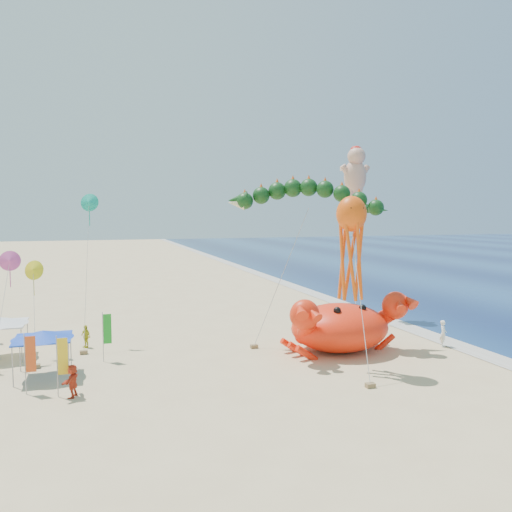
{
  "coord_description": "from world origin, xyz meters",
  "views": [
    {
      "loc": [
        -12.53,
        -30.32,
        9.34
      ],
      "look_at": [
        -2.0,
        2.0,
        6.5
      ],
      "focal_mm": 35.0,
      "sensor_mm": 36.0,
      "label": 1
    }
  ],
  "objects_px": {
    "dragon_kite": "(307,201)",
    "octopus_kite": "(351,240)",
    "canopy_blue": "(43,335)",
    "cherub_kite": "(355,170)",
    "crab_inflatable": "(341,326)"
  },
  "relations": [
    {
      "from": "crab_inflatable",
      "to": "dragon_kite",
      "type": "relative_size",
      "value": 0.8
    },
    {
      "from": "cherub_kite",
      "to": "octopus_kite",
      "type": "bearing_deg",
      "value": -119.9
    },
    {
      "from": "cherub_kite",
      "to": "octopus_kite",
      "type": "distance_m",
      "value": 16.97
    },
    {
      "from": "octopus_kite",
      "to": "canopy_blue",
      "type": "distance_m",
      "value": 18.78
    },
    {
      "from": "cherub_kite",
      "to": "dragon_kite",
      "type": "bearing_deg",
      "value": -137.26
    },
    {
      "from": "dragon_kite",
      "to": "canopy_blue",
      "type": "xyz_separation_m",
      "value": [
        -17.47,
        -2.4,
        -7.86
      ]
    },
    {
      "from": "crab_inflatable",
      "to": "canopy_blue",
      "type": "distance_m",
      "value": 18.82
    },
    {
      "from": "canopy_blue",
      "to": "cherub_kite",
      "type": "bearing_deg",
      "value": 21.1
    },
    {
      "from": "cherub_kite",
      "to": "canopy_blue",
      "type": "xyz_separation_m",
      "value": [
        -25.53,
        -9.85,
        -10.85
      ]
    },
    {
      "from": "dragon_kite",
      "to": "octopus_kite",
      "type": "relative_size",
      "value": 1.11
    },
    {
      "from": "crab_inflatable",
      "to": "octopus_kite",
      "type": "height_order",
      "value": "octopus_kite"
    },
    {
      "from": "dragon_kite",
      "to": "cherub_kite",
      "type": "distance_m",
      "value": 11.38
    },
    {
      "from": "dragon_kite",
      "to": "octopus_kite",
      "type": "distance_m",
      "value": 6.94
    },
    {
      "from": "crab_inflatable",
      "to": "cherub_kite",
      "type": "distance_m",
      "value": 16.89
    },
    {
      "from": "dragon_kite",
      "to": "cherub_kite",
      "type": "xyz_separation_m",
      "value": [
        8.06,
        7.45,
        2.99
      ]
    }
  ]
}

